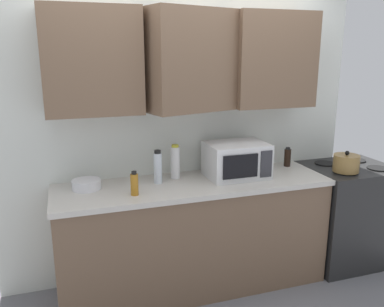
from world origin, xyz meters
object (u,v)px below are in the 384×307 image
bottle_white_jar (175,162)px  stove_range (346,213)px  bottle_clear_tall (158,167)px  bottle_amber_vinegar (134,184)px  bottle_soy_dark (287,157)px  bowl_ceramic_small (87,184)px  microwave (236,160)px  kettle (346,163)px

bottle_white_jar → stove_range: bearing=-6.1°
stove_range → bottle_clear_tall: bottle_clear_tall is taller
stove_range → bottle_amber_vinegar: bottle_amber_vinegar is taller
bottle_soy_dark → bottle_amber_vinegar: bearing=-167.8°
bottle_amber_vinegar → bottle_clear_tall: bearing=43.2°
bowl_ceramic_small → microwave: bearing=-3.2°
stove_range → bottle_clear_tall: size_ratio=3.46×
kettle → bottle_white_jar: size_ratio=0.78×
bottle_amber_vinegar → microwave: bearing=11.3°
microwave → bottle_clear_tall: size_ratio=1.82×
bottle_soy_dark → bowl_ceramic_small: bottle_soy_dark is taller
microwave → bowl_ceramic_small: bearing=176.8°
bottle_white_jar → bottle_amber_vinegar: bearing=-143.1°
bottle_white_jar → bowl_ceramic_small: (-0.70, -0.05, -0.10)m
bottle_amber_vinegar → bowl_ceramic_small: 0.40m
stove_range → bowl_ceramic_small: (-2.27, 0.12, 0.48)m
bottle_soy_dark → kettle: bearing=-42.4°
microwave → bottle_amber_vinegar: microwave is taller
bottle_soy_dark → bowl_ceramic_small: bearing=-177.7°
stove_range → microwave: 1.24m
stove_range → microwave: (-1.09, 0.05, 0.59)m
bottle_soy_dark → bottle_clear_tall: (-1.20, -0.10, 0.05)m
kettle → bottle_white_jar: 1.44m
bowl_ceramic_small → stove_range: bearing=-3.0°
microwave → bottle_white_jar: 0.50m
microwave → bowl_ceramic_small: microwave is taller
microwave → bottle_amber_vinegar: size_ratio=2.72×
bottle_white_jar → microwave: bearing=-13.4°
kettle → microwave: 0.94m
stove_range → bottle_soy_dark: (-0.53, 0.19, 0.53)m
kettle → bottle_soy_dark: size_ratio=1.25×
bottle_white_jar → bowl_ceramic_small: 0.71m
bowl_ceramic_small → bottle_clear_tall: bearing=-3.3°
stove_range → bottle_clear_tall: (-1.74, 0.09, 0.58)m
bottle_amber_vinegar → bottle_clear_tall: 0.31m
kettle → bowl_ceramic_small: size_ratio=1.01×
bottle_soy_dark → bottle_clear_tall: bottle_clear_tall is taller
bottle_soy_dark → bowl_ceramic_small: size_ratio=0.81×
stove_range → bowl_ceramic_small: 2.33m
microwave → bottle_white_jar: microwave is taller
stove_range → kettle: (-0.17, -0.14, 0.53)m
bottle_white_jar → bottle_amber_vinegar: 0.48m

